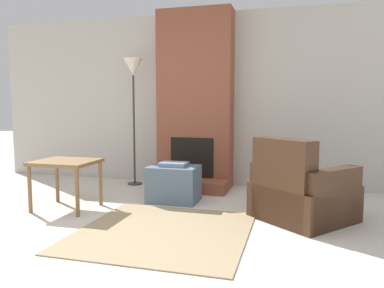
{
  "coord_description": "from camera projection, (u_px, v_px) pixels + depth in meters",
  "views": [
    {
      "loc": [
        1.44,
        -2.78,
        1.22
      ],
      "look_at": [
        0.0,
        2.44,
        0.66
      ],
      "focal_mm": 35.0,
      "sensor_mm": 36.0,
      "label": 1
    }
  ],
  "objects": [
    {
      "name": "side_table",
      "position": [
        66.0,
        167.0,
        4.37
      ],
      "size": [
        0.69,
        0.59,
        0.58
      ],
      "color": "brown",
      "rests_on": "ground_plane"
    },
    {
      "name": "ground_plane",
      "position": [
        115.0,
        249.0,
        3.17
      ],
      "size": [
        24.0,
        24.0,
        0.0
      ],
      "primitive_type": "plane",
      "color": "beige"
    },
    {
      "name": "wall_back",
      "position": [
        199.0,
        100.0,
        5.76
      ],
      "size": [
        6.88,
        0.06,
        2.6
      ],
      "primitive_type": "cube",
      "color": "#BCB7AD",
      "rests_on": "ground_plane"
    },
    {
      "name": "area_rug",
      "position": [
        163.0,
        231.0,
        3.61
      ],
      "size": [
        1.62,
        1.64,
        0.01
      ],
      "primitive_type": "cube",
      "color": "#9E8966",
      "rests_on": "ground_plane"
    },
    {
      "name": "armchair",
      "position": [
        299.0,
        195.0,
        3.94
      ],
      "size": [
        1.2,
        1.2,
        0.88
      ],
      "rotation": [
        0.0,
        0.0,
        2.43
      ],
      "color": "#422819",
      "rests_on": "ground_plane"
    },
    {
      "name": "fireplace",
      "position": [
        195.0,
        105.0,
        5.54
      ],
      "size": [
        1.1,
        0.76,
        2.6
      ],
      "color": "brown",
      "rests_on": "ground_plane"
    },
    {
      "name": "ottoman",
      "position": [
        174.0,
        183.0,
        4.73
      ],
      "size": [
        0.62,
        0.45,
        0.5
      ],
      "color": "slate",
      "rests_on": "ground_plane"
    },
    {
      "name": "floor_lamp_left",
      "position": [
        133.0,
        76.0,
        5.62
      ],
      "size": [
        0.28,
        0.28,
        1.91
      ],
      "color": "#333333",
      "rests_on": "ground_plane"
    }
  ]
}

